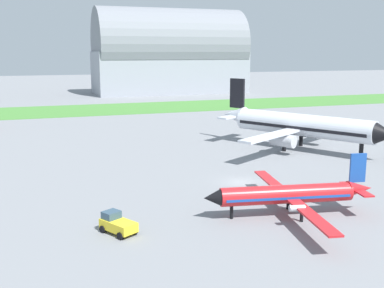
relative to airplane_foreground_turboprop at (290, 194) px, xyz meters
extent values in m
plane|color=gray|center=(0.60, 13.14, -2.33)|extent=(600.00, 600.00, 0.00)
cube|color=#478438|center=(0.60, 97.38, -2.29)|extent=(360.00, 28.00, 0.08)
cylinder|color=red|center=(-0.37, 0.07, -0.01)|extent=(14.02, 4.39, 1.93)
cone|color=black|center=(-7.96, 1.45, -0.01)|extent=(2.24, 2.21, 1.89)
cone|color=red|center=(7.61, -1.39, 0.23)|extent=(2.97, 2.19, 1.74)
cube|color=#19479E|center=(-0.37, 0.07, -0.16)|extent=(13.26, 4.29, 0.27)
cube|color=red|center=(-0.94, -5.22, -0.35)|extent=(3.23, 10.69, 0.19)
cube|color=red|center=(0.96, 5.22, -0.35)|extent=(3.23, 10.69, 0.19)
cylinder|color=#B7BABF|center=(-1.13, -3.25, -0.35)|extent=(1.63, 0.88, 0.62)
cylinder|color=#B7BABF|center=(0.09, 3.44, -0.35)|extent=(1.63, 0.88, 0.62)
cube|color=#19479E|center=(7.23, -1.32, 2.49)|extent=(1.75, 0.54, 3.09)
cube|color=red|center=(6.98, -2.65, 0.18)|extent=(1.62, 2.87, 0.15)
cube|color=red|center=(7.47, 0.01, 0.18)|extent=(1.62, 2.87, 0.15)
cylinder|color=black|center=(-6.06, 1.11, -1.65)|extent=(0.35, 0.35, 1.35)
cylinder|color=black|center=(0.24, -1.99, -1.65)|extent=(0.35, 0.35, 1.35)
cylinder|color=black|center=(0.92, 1.77, -1.65)|extent=(0.35, 0.35, 1.35)
cylinder|color=silver|center=(19.33, 28.22, 2.01)|extent=(15.77, 23.54, 3.82)
cone|color=silver|center=(12.06, 40.84, 2.48)|extent=(5.40, 5.92, 3.43)
cube|color=black|center=(19.33, 28.22, 1.72)|extent=(15.14, 22.38, 0.53)
cube|color=silver|center=(26.19, 32.97, 1.34)|extent=(15.64, 10.41, 0.38)
cube|color=silver|center=(11.77, 24.67, 1.34)|extent=(15.64, 10.41, 0.38)
cylinder|color=#B7BABF|center=(23.60, 31.48, -0.03)|extent=(3.90, 4.65, 2.10)
cylinder|color=#B7BABF|center=(14.36, 26.16, -0.03)|extent=(3.90, 4.65, 2.10)
cube|color=black|center=(12.40, 40.24, 6.69)|extent=(1.95, 2.93, 5.55)
cube|color=silver|center=(14.51, 41.45, 2.39)|extent=(5.25, 4.23, 0.31)
cube|color=silver|center=(10.30, 39.03, 2.39)|extent=(5.25, 4.23, 0.31)
cylinder|color=black|center=(24.52, 19.20, -1.12)|extent=(0.69, 0.69, 2.43)
cylinder|color=black|center=(21.06, 31.22, -1.12)|extent=(0.69, 0.69, 2.43)
cylinder|color=black|center=(15.86, 28.23, -1.12)|extent=(0.69, 0.69, 2.43)
cube|color=yellow|center=(-17.67, 0.99, -1.53)|extent=(3.35, 4.02, 0.90)
cube|color=#334C60|center=(-18.17, 1.86, -0.73)|extent=(1.96, 1.87, 0.70)
cylinder|color=black|center=(-19.08, 1.64, -1.98)|extent=(0.56, 0.73, 0.70)
cylinder|color=black|center=(-17.52, 2.53, -1.98)|extent=(0.56, 0.73, 0.70)
cylinder|color=black|center=(-17.83, -0.55, -1.98)|extent=(0.56, 0.73, 0.70)
cylinder|color=black|center=(-16.27, 0.34, -1.98)|extent=(0.56, 0.73, 0.70)
cube|color=#9399A3|center=(30.29, 146.01, 6.08)|extent=(60.77, 26.55, 16.82)
cylinder|color=gray|center=(30.29, 146.01, 17.14)|extent=(59.56, 29.21, 29.21)
camera|label=1|loc=(-24.72, -40.12, 14.44)|focal=43.46mm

